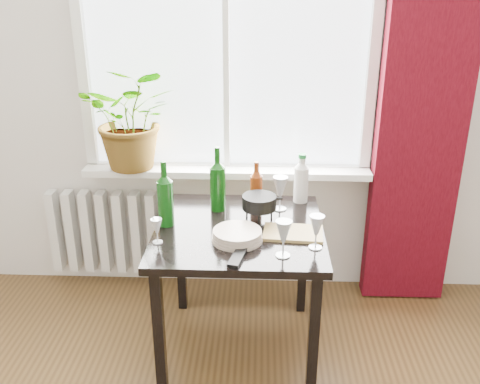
{
  "coord_description": "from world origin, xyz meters",
  "views": [
    {
      "loc": [
        0.2,
        -0.88,
        1.94
      ],
      "look_at": [
        0.1,
        1.55,
        0.93
      ],
      "focal_mm": 40.0,
      "sensor_mm": 36.0,
      "label": 1
    }
  ],
  "objects_px": {
    "wineglass_front_right": "(283,238)",
    "wineglass_back_center": "(280,193)",
    "bottle_amber": "(256,185)",
    "wineglass_front_left": "(157,231)",
    "cutting_board": "(293,233)",
    "wine_bottle_right": "(218,178)",
    "wineglass_far_right": "(316,232)",
    "table": "(239,243)",
    "tv_remote": "(238,257)",
    "wine_bottle_left": "(165,193)",
    "wineglass_back_left": "(219,196)",
    "cleaning_bottle": "(301,178)",
    "fondue_pot": "(259,208)",
    "plate_stack": "(237,235)",
    "radiator": "(112,232)",
    "potted_plant": "(133,118)"
  },
  "relations": [
    {
      "from": "table",
      "to": "plate_stack",
      "type": "distance_m",
      "value": 0.19
    },
    {
      "from": "wineglass_front_right",
      "to": "wineglass_back_center",
      "type": "height_order",
      "value": "wineglass_back_center"
    },
    {
      "from": "wine_bottle_right",
      "to": "wineglass_front_right",
      "type": "bearing_deg",
      "value": -56.39
    },
    {
      "from": "wineglass_back_center",
      "to": "wineglass_far_right",
      "type": "bearing_deg",
      "value": -70.4
    },
    {
      "from": "cleaning_bottle",
      "to": "fondue_pot",
      "type": "relative_size",
      "value": 1.39
    },
    {
      "from": "bottle_amber",
      "to": "cutting_board",
      "type": "relative_size",
      "value": 0.94
    },
    {
      "from": "wineglass_back_center",
      "to": "wineglass_back_left",
      "type": "bearing_deg",
      "value": -177.14
    },
    {
      "from": "table",
      "to": "tv_remote",
      "type": "bearing_deg",
      "value": -88.79
    },
    {
      "from": "wineglass_front_left",
      "to": "cutting_board",
      "type": "height_order",
      "value": "wineglass_front_left"
    },
    {
      "from": "wine_bottle_left",
      "to": "bottle_amber",
      "type": "height_order",
      "value": "wine_bottle_left"
    },
    {
      "from": "wine_bottle_right",
      "to": "potted_plant",
      "type": "bearing_deg",
      "value": 144.99
    },
    {
      "from": "bottle_amber",
      "to": "wineglass_back_center",
      "type": "bearing_deg",
      "value": -3.94
    },
    {
      "from": "radiator",
      "to": "table",
      "type": "bearing_deg",
      "value": -36.54
    },
    {
      "from": "cleaning_bottle",
      "to": "wineglass_far_right",
      "type": "xyz_separation_m",
      "value": [
        0.04,
        -0.55,
        -0.06
      ]
    },
    {
      "from": "wineglass_front_right",
      "to": "wineglass_front_left",
      "type": "bearing_deg",
      "value": 169.98
    },
    {
      "from": "potted_plant",
      "to": "wineglass_back_left",
      "type": "xyz_separation_m",
      "value": [
        0.52,
        -0.37,
        -0.33
      ]
    },
    {
      "from": "wineglass_far_right",
      "to": "fondue_pot",
      "type": "distance_m",
      "value": 0.4
    },
    {
      "from": "wineglass_far_right",
      "to": "cutting_board",
      "type": "height_order",
      "value": "wineglass_far_right"
    },
    {
      "from": "potted_plant",
      "to": "wineglass_far_right",
      "type": "relative_size",
      "value": 3.58
    },
    {
      "from": "radiator",
      "to": "tv_remote",
      "type": "distance_m",
      "value": 1.34
    },
    {
      "from": "potted_plant",
      "to": "wineglass_back_center",
      "type": "xyz_separation_m",
      "value": [
        0.85,
        -0.35,
        -0.31
      ]
    },
    {
      "from": "plate_stack",
      "to": "bottle_amber",
      "type": "bearing_deg",
      "value": 77.43
    },
    {
      "from": "wineglass_front_right",
      "to": "cleaning_bottle",
      "type": "bearing_deg",
      "value": 79.31
    },
    {
      "from": "cutting_board",
      "to": "wine_bottle_left",
      "type": "bearing_deg",
      "value": 172.26
    },
    {
      "from": "bottle_amber",
      "to": "wineglass_back_center",
      "type": "relative_size",
      "value": 1.41
    },
    {
      "from": "radiator",
      "to": "plate_stack",
      "type": "bearing_deg",
      "value": -42.37
    },
    {
      "from": "wineglass_far_right",
      "to": "wineglass_back_left",
      "type": "bearing_deg",
      "value": 139.29
    },
    {
      "from": "bottle_amber",
      "to": "wine_bottle_right",
      "type": "bearing_deg",
      "value": -173.69
    },
    {
      "from": "wineglass_front_right",
      "to": "wineglass_front_left",
      "type": "relative_size",
      "value": 1.42
    },
    {
      "from": "cleaning_bottle",
      "to": "potted_plant",
      "type": "bearing_deg",
      "value": 166.42
    },
    {
      "from": "wineglass_far_right",
      "to": "wineglass_back_left",
      "type": "height_order",
      "value": "wineglass_far_right"
    },
    {
      "from": "wineglass_far_right",
      "to": "cleaning_bottle",
      "type": "bearing_deg",
      "value": 93.7
    },
    {
      "from": "wine_bottle_left",
      "to": "wineglass_front_right",
      "type": "xyz_separation_m",
      "value": [
        0.58,
        -0.31,
        -0.08
      ]
    },
    {
      "from": "wineglass_front_right",
      "to": "tv_remote",
      "type": "height_order",
      "value": "wineglass_front_right"
    },
    {
      "from": "plate_stack",
      "to": "wineglass_front_right",
      "type": "bearing_deg",
      "value": -33.79
    },
    {
      "from": "wine_bottle_left",
      "to": "cleaning_bottle",
      "type": "bearing_deg",
      "value": 24.91
    },
    {
      "from": "fondue_pot",
      "to": "plate_stack",
      "type": "bearing_deg",
      "value": -100.8
    },
    {
      "from": "plate_stack",
      "to": "fondue_pot",
      "type": "distance_m",
      "value": 0.26
    },
    {
      "from": "wineglass_front_right",
      "to": "wineglass_back_center",
      "type": "relative_size",
      "value": 0.93
    },
    {
      "from": "bottle_amber",
      "to": "wineglass_back_left",
      "type": "xyz_separation_m",
      "value": [
        -0.2,
        -0.03,
        -0.06
      ]
    },
    {
      "from": "plate_stack",
      "to": "wineglass_front_left",
      "type": "bearing_deg",
      "value": -174.18
    },
    {
      "from": "cleaning_bottle",
      "to": "wine_bottle_left",
      "type": "bearing_deg",
      "value": -155.09
    },
    {
      "from": "wine_bottle_right",
      "to": "bottle_amber",
      "type": "relative_size",
      "value": 1.31
    },
    {
      "from": "table",
      "to": "potted_plant",
      "type": "xyz_separation_m",
      "value": [
        -0.64,
        0.58,
        0.5
      ]
    },
    {
      "from": "wine_bottle_left",
      "to": "bottle_amber",
      "type": "xyz_separation_m",
      "value": [
        0.46,
        0.22,
        -0.04
      ]
    },
    {
      "from": "bottle_amber",
      "to": "wineglass_front_left",
      "type": "relative_size",
      "value": 2.17
    },
    {
      "from": "table",
      "to": "wineglass_far_right",
      "type": "height_order",
      "value": "wineglass_far_right"
    },
    {
      "from": "wine_bottle_left",
      "to": "tv_remote",
      "type": "relative_size",
      "value": 2.01
    },
    {
      "from": "table",
      "to": "wineglass_far_right",
      "type": "xyz_separation_m",
      "value": [
        0.37,
        -0.2,
        0.18
      ]
    },
    {
      "from": "bottle_amber",
      "to": "wineglass_back_center",
      "type": "distance_m",
      "value": 0.14
    }
  ]
}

